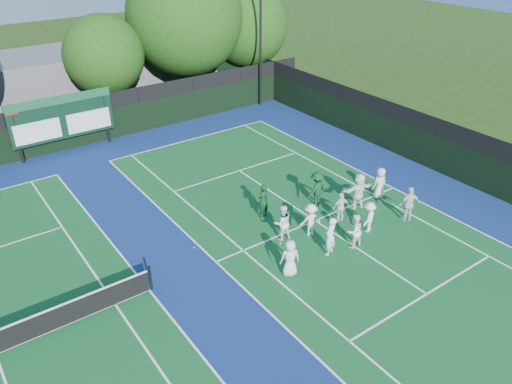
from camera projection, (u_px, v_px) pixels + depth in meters
ground at (330, 230)px, 22.84m from camera, size 120.00×120.00×0.00m
court_apron at (205, 267)px, 20.49m from camera, size 34.00×32.00×0.01m
near_court at (315, 221)px, 23.54m from camera, size 11.05×23.85×0.01m
back_fence at (79, 125)px, 30.46m from camera, size 34.00×0.08×3.00m
divider_fence_right at (439, 149)px, 27.45m from camera, size 0.08×32.00×3.00m
scoreboard at (62, 118)px, 29.24m from camera, size 6.00×0.21×3.55m
clubhouse at (95, 74)px, 37.84m from camera, size 18.00×6.00×4.00m
light_pole_right at (261, 18)px, 34.68m from camera, size 1.20×0.30×10.12m
tree_c at (106, 57)px, 33.34m from camera, size 5.33×5.33×7.10m
tree_d at (186, 20)px, 35.66m from camera, size 8.34×8.34×10.36m
tree_e at (247, 27)px, 38.91m from camera, size 6.43×6.43×8.26m
tennis_ball_0 at (280, 243)px, 21.88m from camera, size 0.07×0.07×0.07m
tennis_ball_1 at (370, 206)px, 24.65m from camera, size 0.07×0.07×0.07m
tennis_ball_3 at (194, 248)px, 21.60m from camera, size 0.07×0.07×0.07m
tennis_ball_4 at (292, 223)px, 23.34m from camera, size 0.07×0.07×0.07m
player_front_0 at (290, 258)px, 19.68m from camera, size 0.92×0.77×1.61m
player_front_1 at (330, 236)px, 20.85m from camera, size 0.76×0.63×1.78m
player_front_2 at (354, 231)px, 21.34m from camera, size 0.83×0.67×1.61m
player_front_3 at (369, 217)px, 22.43m from camera, size 1.10×0.88×1.49m
player_front_4 at (409, 204)px, 23.16m from camera, size 1.12×0.79×1.76m
player_back_0 at (282, 223)px, 21.85m from camera, size 0.95×0.81×1.68m
player_back_1 at (310, 220)px, 22.15m from camera, size 1.14×0.85×1.57m
player_back_2 at (341, 207)px, 23.18m from camera, size 0.93×0.53×1.50m
player_back_3 at (359, 191)px, 24.17m from camera, size 1.78×0.83×1.85m
player_back_4 at (380, 183)px, 25.07m from camera, size 0.84×0.57×1.65m
coach_left at (263, 201)px, 23.43m from camera, size 0.69×0.50×1.74m
coach_right at (317, 189)px, 24.39m from camera, size 1.26×0.85×1.80m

